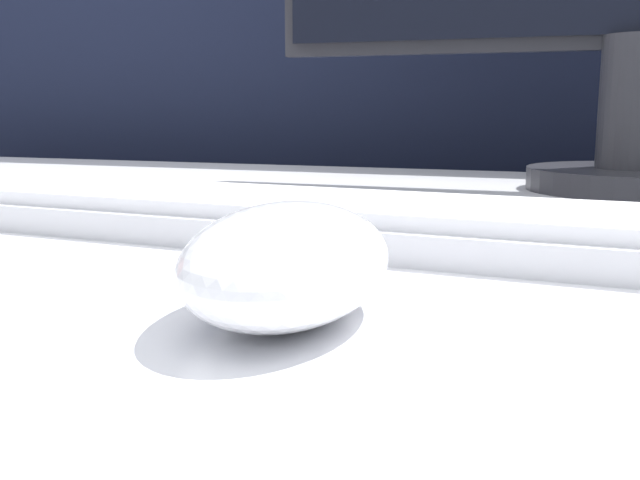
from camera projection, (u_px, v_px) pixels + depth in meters
name	position (u px, v px, depth m)	size (l,w,h in m)	color
partition_panel	(453.00, 260.00, 1.04)	(5.00, 0.03, 1.22)	black
computer_mouse_near	(288.00, 262.00, 0.26)	(0.08, 0.12, 0.04)	white
keyboard	(318.00, 219.00, 0.42)	(0.45, 0.14, 0.02)	silver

